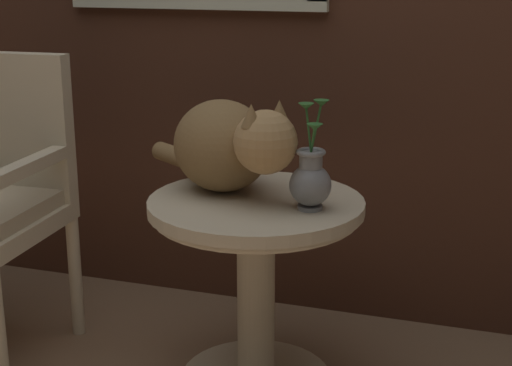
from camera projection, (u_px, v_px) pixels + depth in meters
name	position (u px, v px, depth m)	size (l,w,h in m)	color
wicker_side_table	(256.00, 258.00, 2.30)	(0.64, 0.64, 0.61)	beige
cat	(229.00, 145.00, 2.28)	(0.58, 0.43, 0.30)	olive
pewter_vase_with_ivy	(311.00, 178.00, 2.13)	(0.12, 0.12, 0.31)	gray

